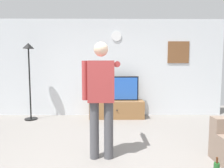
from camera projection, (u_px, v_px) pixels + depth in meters
ground_plane at (109, 167)px, 2.72m from camera, size 8.40×8.40×0.00m
back_wall at (109, 68)px, 5.54m from camera, size 6.40×0.10×2.70m
tv_stand at (117, 109)px, 5.29m from camera, size 1.45×0.49×0.47m
television at (117, 88)px, 5.29m from camera, size 1.18×0.07×0.66m
wall_clock at (116, 36)px, 5.40m from camera, size 0.27×0.03×0.27m
framed_picture at (178, 52)px, 5.46m from camera, size 0.59×0.04×0.60m
floor_lamp at (29, 65)px, 5.01m from camera, size 0.32×0.32×1.99m
person_standing_nearer_lamp at (101, 94)px, 2.91m from camera, size 0.57×0.78×1.75m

